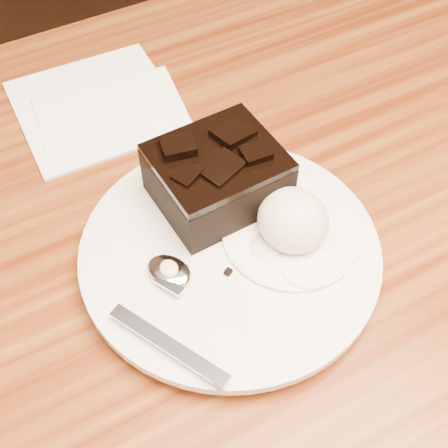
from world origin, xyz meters
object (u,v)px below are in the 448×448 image
dining_table (216,443)px  brownie (217,179)px  ice_cream_scoop (293,220)px  napkin (96,105)px  plate (230,255)px  spoon (170,272)px

dining_table → brownie: (0.04, 0.06, 0.42)m
ice_cream_scoop → napkin: (-0.07, 0.25, -0.04)m
dining_table → plate: (0.02, 0.01, 0.39)m
plate → spoon: spoon is taller
brownie → spoon: brownie is taller
ice_cream_scoop → brownie: bearing=117.1°
dining_table → spoon: size_ratio=7.83×
plate → spoon: 0.06m
napkin → dining_table: bearing=-89.8°
napkin → ice_cream_scoop: bearing=-73.3°
dining_table → napkin: 0.45m
dining_table → napkin: (-0.00, 0.25, 0.38)m
plate → napkin: size_ratio=1.58×
spoon → napkin: spoon is taller
plate → brownie: bearing=72.0°
plate → spoon: size_ratio=1.60×
dining_table → brownie: size_ratio=12.03×
plate → ice_cream_scoop: bearing=-14.6°
napkin → plate: bearing=-84.0°
ice_cream_scoop → napkin: bearing=106.7°
ice_cream_scoop → spoon: bearing=173.1°
spoon → napkin: 0.24m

